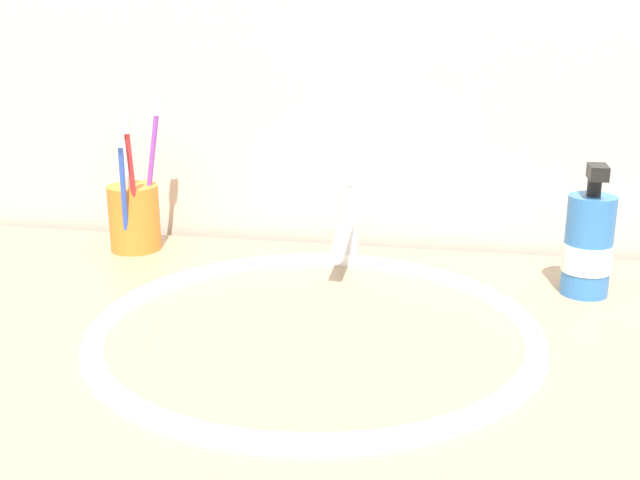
# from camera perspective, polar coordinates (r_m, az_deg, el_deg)

# --- Properties ---
(sink_basin) EXTENTS (0.47, 0.47, 0.10)m
(sink_basin) POSITION_cam_1_polar(r_m,az_deg,el_deg) (0.81, -0.39, -8.78)
(sink_basin) COLOR white
(sink_basin) RESTS_ON vanity_counter
(faucet) EXTENTS (0.02, 0.15, 0.11)m
(faucet) POSITION_cam_1_polar(r_m,az_deg,el_deg) (0.99, 2.03, 1.04)
(faucet) COLOR silver
(faucet) RESTS_ON sink_basin
(toothbrush_cup) EXTENTS (0.07, 0.07, 0.09)m
(toothbrush_cup) POSITION_cam_1_polar(r_m,az_deg,el_deg) (1.09, -13.70, 1.63)
(toothbrush_cup) COLOR orange
(toothbrush_cup) RESTS_ON vanity_counter
(toothbrush_blue) EXTENTS (0.03, 0.05, 0.18)m
(toothbrush_blue) POSITION_cam_1_polar(r_m,az_deg,el_deg) (1.03, -14.51, 4.11)
(toothbrush_blue) COLOR blue
(toothbrush_blue) RESTS_ON toothbrush_cup
(toothbrush_white) EXTENTS (0.01, 0.02, 0.18)m
(toothbrush_white) POSITION_cam_1_polar(r_m,az_deg,el_deg) (1.06, -14.17, 4.73)
(toothbrush_white) COLOR white
(toothbrush_white) RESTS_ON toothbrush_cup
(toothbrush_purple) EXTENTS (0.04, 0.01, 0.21)m
(toothbrush_purple) POSITION_cam_1_polar(r_m,az_deg,el_deg) (1.07, -12.48, 5.60)
(toothbrush_purple) COLOR purple
(toothbrush_purple) RESTS_ON toothbrush_cup
(toothbrush_red) EXTENTS (0.02, 0.06, 0.19)m
(toothbrush_red) POSITION_cam_1_polar(r_m,az_deg,el_deg) (1.03, -13.90, 4.71)
(toothbrush_red) COLOR red
(toothbrush_red) RESTS_ON toothbrush_cup
(soap_dispenser) EXTENTS (0.06, 0.06, 0.16)m
(soap_dispenser) POSITION_cam_1_polar(r_m,az_deg,el_deg) (0.94, 19.40, -0.41)
(soap_dispenser) COLOR #3372BF
(soap_dispenser) RESTS_ON vanity_counter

